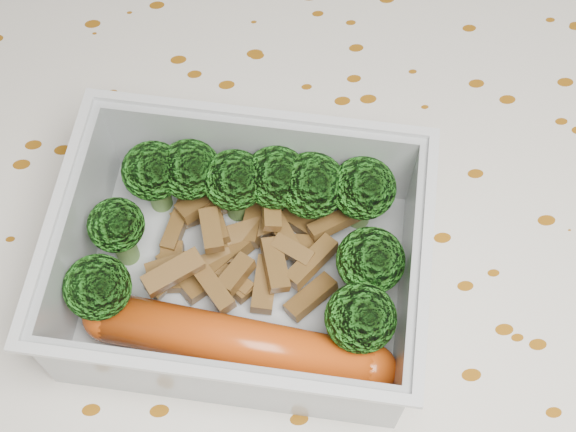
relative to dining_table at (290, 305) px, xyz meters
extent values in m
cube|color=brown|center=(0.00, 0.00, 0.06)|extent=(1.40, 0.90, 0.04)
cube|color=silver|center=(0.00, 0.00, 0.09)|extent=(1.46, 0.96, 0.01)
cube|color=silver|center=(-0.03, -0.02, 0.09)|extent=(0.19, 0.17, 0.00)
cube|color=silver|center=(-0.01, 0.04, 0.12)|extent=(0.16, 0.05, 0.05)
cube|color=silver|center=(-0.04, -0.08, 0.12)|extent=(0.16, 0.05, 0.05)
cube|color=silver|center=(0.05, -0.04, 0.12)|extent=(0.03, 0.12, 0.05)
cube|color=silver|center=(-0.11, 0.00, 0.12)|extent=(0.03, 0.12, 0.05)
cube|color=silver|center=(-0.01, 0.04, 0.15)|extent=(0.17, 0.05, 0.00)
cube|color=silver|center=(-0.04, -0.08, 0.15)|extent=(0.17, 0.05, 0.00)
cube|color=silver|center=(0.06, -0.04, 0.15)|extent=(0.04, 0.12, 0.00)
cube|color=silver|center=(-0.11, 0.00, 0.15)|extent=(0.04, 0.12, 0.00)
cylinder|color=#608C3F|center=(-0.07, 0.03, 0.10)|extent=(0.01, 0.01, 0.02)
ellipsoid|color=#247B1B|center=(-0.07, 0.03, 0.13)|extent=(0.03, 0.03, 0.03)
cylinder|color=#608C3F|center=(-0.05, 0.03, 0.10)|extent=(0.01, 0.01, 0.02)
ellipsoid|color=#247B1B|center=(-0.05, 0.03, 0.13)|extent=(0.03, 0.03, 0.03)
cylinder|color=#608C3F|center=(-0.03, 0.02, 0.10)|extent=(0.01, 0.01, 0.02)
ellipsoid|color=#247B1B|center=(-0.03, 0.02, 0.13)|extent=(0.03, 0.03, 0.03)
cylinder|color=#608C3F|center=(-0.01, 0.02, 0.10)|extent=(0.01, 0.01, 0.02)
ellipsoid|color=#247B1B|center=(-0.01, 0.02, 0.13)|extent=(0.03, 0.03, 0.03)
cylinder|color=#608C3F|center=(0.01, 0.01, 0.10)|extent=(0.01, 0.01, 0.02)
ellipsoid|color=#247B1B|center=(0.01, 0.01, 0.13)|extent=(0.04, 0.04, 0.03)
cylinder|color=#608C3F|center=(0.04, 0.01, 0.10)|extent=(0.01, 0.01, 0.02)
ellipsoid|color=#247B1B|center=(0.04, 0.01, 0.13)|extent=(0.03, 0.03, 0.03)
cylinder|color=#608C3F|center=(-0.09, 0.00, 0.11)|extent=(0.01, 0.01, 0.03)
ellipsoid|color=#247B1B|center=(-0.09, 0.00, 0.13)|extent=(0.03, 0.03, 0.02)
cylinder|color=#608C3F|center=(0.03, -0.03, 0.10)|extent=(0.01, 0.01, 0.02)
ellipsoid|color=#247B1B|center=(0.03, -0.03, 0.13)|extent=(0.03, 0.03, 0.03)
cylinder|color=#608C3F|center=(-0.09, -0.03, 0.10)|extent=(0.01, 0.01, 0.02)
ellipsoid|color=#247B1B|center=(-0.09, -0.03, 0.13)|extent=(0.03, 0.03, 0.03)
cylinder|color=#608C3F|center=(0.02, -0.06, 0.10)|extent=(0.01, 0.01, 0.02)
ellipsoid|color=#247B1B|center=(0.02, -0.06, 0.13)|extent=(0.03, 0.03, 0.03)
cube|color=brown|center=(0.00, -0.01, 0.10)|extent=(0.03, 0.01, 0.01)
cube|color=brown|center=(-0.06, -0.02, 0.12)|extent=(0.03, 0.02, 0.01)
cube|color=brown|center=(-0.02, 0.00, 0.10)|extent=(0.03, 0.02, 0.01)
cube|color=brown|center=(-0.05, 0.02, 0.11)|extent=(0.03, 0.02, 0.01)
cube|color=brown|center=(-0.06, -0.01, 0.11)|extent=(0.03, 0.01, 0.01)
cube|color=brown|center=(0.01, -0.02, 0.11)|extent=(0.03, 0.03, 0.01)
cube|color=brown|center=(-0.01, -0.02, 0.11)|extent=(0.01, 0.03, 0.01)
cube|color=brown|center=(-0.02, 0.01, 0.10)|extent=(0.02, 0.03, 0.01)
cube|color=brown|center=(-0.06, -0.02, 0.10)|extent=(0.03, 0.03, 0.01)
cube|color=brown|center=(-0.03, -0.02, 0.11)|extent=(0.02, 0.02, 0.01)
cube|color=brown|center=(0.01, -0.04, 0.10)|extent=(0.03, 0.02, 0.01)
cube|color=brown|center=(-0.06, 0.01, 0.10)|extent=(0.02, 0.03, 0.01)
cube|color=brown|center=(-0.04, 0.00, 0.12)|extent=(0.01, 0.02, 0.01)
cube|color=brown|center=(-0.06, -0.02, 0.10)|extent=(0.03, 0.02, 0.01)
cube|color=brown|center=(0.01, 0.01, 0.10)|extent=(0.02, 0.02, 0.01)
cube|color=brown|center=(-0.02, -0.03, 0.10)|extent=(0.02, 0.03, 0.01)
cube|color=brown|center=(-0.05, -0.01, 0.10)|extent=(0.03, 0.01, 0.01)
cube|color=brown|center=(-0.06, -0.01, 0.10)|extent=(0.01, 0.03, 0.01)
cube|color=brown|center=(-0.04, 0.01, 0.11)|extent=(0.01, 0.02, 0.01)
cube|color=brown|center=(-0.03, -0.02, 0.10)|extent=(0.03, 0.03, 0.01)
cube|color=brown|center=(-0.01, 0.00, 0.11)|extent=(0.02, 0.03, 0.01)
cube|color=brown|center=(0.00, -0.01, 0.11)|extent=(0.02, 0.02, 0.01)
cube|color=brown|center=(-0.01, 0.01, 0.12)|extent=(0.01, 0.03, 0.01)
cube|color=brown|center=(-0.04, -0.01, 0.10)|extent=(0.03, 0.03, 0.01)
cube|color=brown|center=(0.02, 0.00, 0.11)|extent=(0.03, 0.02, 0.01)
cube|color=brown|center=(-0.03, -0.02, 0.10)|extent=(0.02, 0.02, 0.01)
cube|color=brown|center=(-0.04, -0.03, 0.11)|extent=(0.02, 0.03, 0.01)
cube|color=brown|center=(-0.05, 0.02, 0.10)|extent=(0.03, 0.02, 0.01)
cylinder|color=#C5460F|center=(-0.03, -0.06, 0.11)|extent=(0.13, 0.07, 0.02)
sphere|color=#C5460F|center=(0.03, -0.08, 0.11)|extent=(0.02, 0.02, 0.02)
sphere|color=#C5460F|center=(-0.09, -0.04, 0.11)|extent=(0.02, 0.02, 0.02)
camera|label=1|loc=(-0.02, -0.18, 0.47)|focal=50.00mm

